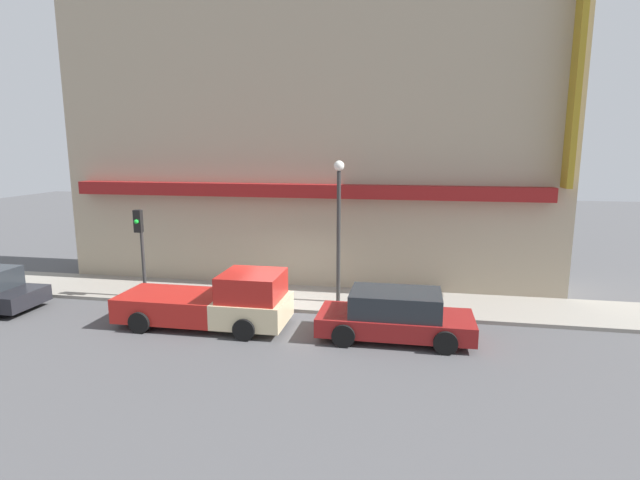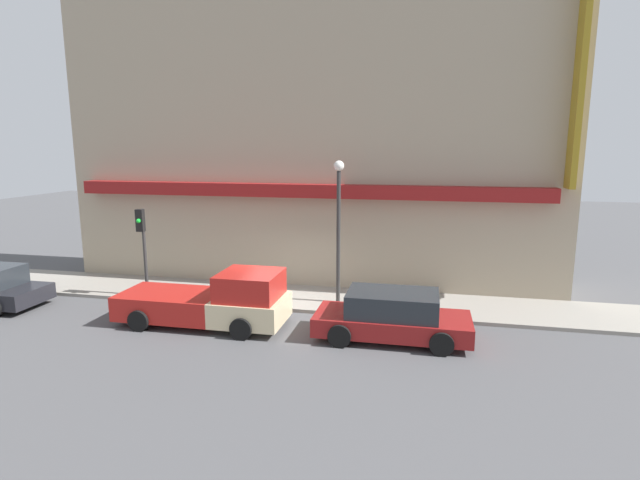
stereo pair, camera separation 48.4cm
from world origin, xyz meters
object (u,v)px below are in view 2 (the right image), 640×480
at_px(pickup_truck, 214,301).
at_px(parked_car, 392,316).
at_px(fire_hydrant, 373,298).
at_px(street_lamp, 339,214).
at_px(traffic_light, 142,236).

relative_size(pickup_truck, parked_car, 1.19).
height_order(parked_car, fire_hydrant, parked_car).
distance_m(parked_car, fire_hydrant, 2.53).
height_order(parked_car, street_lamp, street_lamp).
distance_m(pickup_truck, street_lamp, 5.11).
distance_m(fire_hydrant, traffic_light, 8.57).
bearing_deg(pickup_truck, fire_hydrant, 27.75).
xyz_separation_m(pickup_truck, traffic_light, (-3.58, 1.99, 1.59)).
bearing_deg(street_lamp, parked_car, -52.93).
distance_m(fire_hydrant, street_lamp, 3.12).
xyz_separation_m(fire_hydrant, street_lamp, (-1.29, 0.40, 2.81)).
bearing_deg(parked_car, pickup_truck, 177.75).
distance_m(parked_car, street_lamp, 4.34).
relative_size(parked_car, fire_hydrant, 6.57).
bearing_deg(street_lamp, traffic_light, -173.60).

